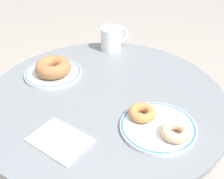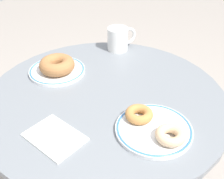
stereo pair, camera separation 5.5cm
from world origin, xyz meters
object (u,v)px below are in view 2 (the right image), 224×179
plate_right (154,129)px  donut_cinnamon (57,65)px  plate_left (57,70)px  donut_old_fashioned (139,114)px  coffee_mug (119,39)px  donut_glazed (170,135)px  paper_napkin (55,137)px  cafe_table (106,147)px

plate_right → donut_cinnamon: size_ratio=1.67×
plate_left → donut_old_fashioned: bearing=8.4°
plate_left → coffee_mug: size_ratio=1.60×
donut_cinnamon → donut_glazed: size_ratio=1.60×
plate_left → donut_glazed: (0.46, 0.06, 0.02)m
plate_left → donut_old_fashioned: donut_old_fashioned is taller
plate_left → plate_right: same height
plate_left → donut_old_fashioned: (0.35, 0.05, 0.02)m
donut_glazed → coffee_mug: coffee_mug is taller
paper_napkin → cafe_table: bearing=109.7°
coffee_mug → donut_old_fashioned: bearing=-31.1°
plate_right → donut_old_fashioned: 0.05m
plate_right → donut_old_fashioned: bearing=-171.9°
plate_left → paper_napkin: plate_left is taller
coffee_mug → plate_left: bearing=-87.7°
plate_right → donut_glazed: 0.05m
plate_left → donut_cinnamon: size_ratio=1.60×
cafe_table → paper_napkin: size_ratio=5.18×
plate_right → donut_cinnamon: bearing=-171.1°
plate_left → coffee_mug: bearing=92.3°
donut_glazed → coffee_mug: size_ratio=0.62×
donut_cinnamon → coffee_mug: 0.27m
cafe_table → donut_cinnamon: 0.33m
cafe_table → donut_cinnamon: donut_cinnamon is taller
donut_glazed → donut_old_fashioned: 0.10m
plate_right → donut_cinnamon: donut_cinnamon is taller
donut_glazed → donut_old_fashioned: size_ratio=1.00×
donut_glazed → coffee_mug: (-0.47, 0.21, 0.02)m
donut_cinnamon → paper_napkin: bearing=-29.4°
plate_right → donut_old_fashioned: donut_old_fashioned is taller
donut_old_fashioned → paper_napkin: 0.22m
plate_left → plate_right: bearing=8.3°
cafe_table → coffee_mug: 0.41m
cafe_table → donut_old_fashioned: bearing=-0.6°
cafe_table → plate_right: plate_right is taller
donut_cinnamon → donut_old_fashioned: 0.35m
plate_right → paper_napkin: (-0.13, -0.21, -0.00)m
donut_glazed → donut_old_fashioned: same height
paper_napkin → coffee_mug: 0.51m
plate_left → paper_napkin: (0.28, -0.15, -0.00)m
donut_glazed → donut_cinnamon: bearing=-171.8°
plate_left → donut_glazed: bearing=7.7°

